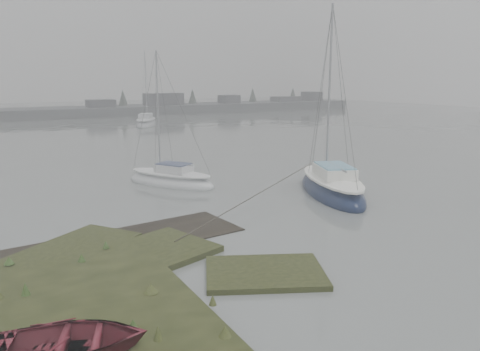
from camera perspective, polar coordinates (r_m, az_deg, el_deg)
The scene contains 6 objects.
ground at distance 42.48m, azimuth -20.18°, elevation 3.29°, with size 160.00×160.00×0.00m, color slate.
far_shoreline at distance 80.85m, azimuth -4.91°, elevation 8.33°, with size 60.00×8.00×4.15m.
sailboat_main at distance 24.12m, azimuth 11.10°, elevation -1.53°, with size 4.79×7.52×10.10m.
sailboat_white at distance 26.09m, azimuth -8.41°, elevation -0.58°, with size 4.49×5.64×7.81m.
sailboat_far_b at distance 58.79m, azimuth -11.36°, elevation 6.27°, with size 5.10×7.07×9.60m.
dinghy at distance 10.72m, azimuth -19.86°, elevation -18.41°, with size 2.19×3.07×0.64m, color maroon.
Camera 1 is at (-6.57, -11.56, 5.82)m, focal length 35.00 mm.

